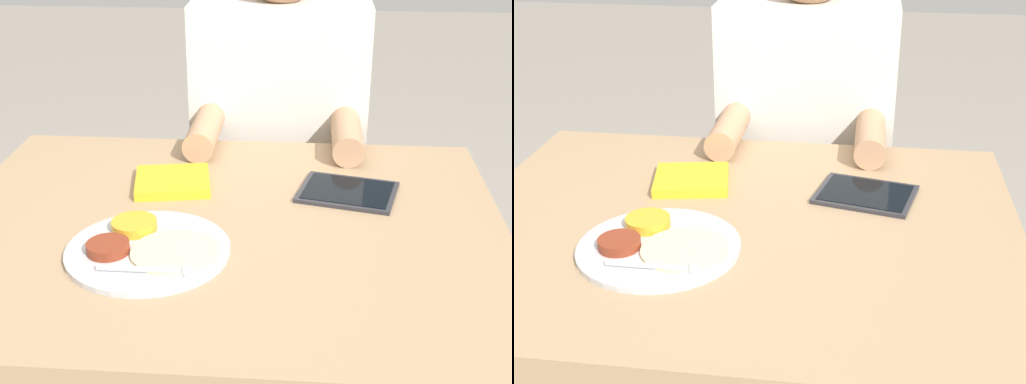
% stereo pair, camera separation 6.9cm
% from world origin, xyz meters
% --- Properties ---
extents(dining_table, '(1.05, 0.85, 0.75)m').
position_xyz_m(dining_table, '(0.00, 0.00, 0.37)').
color(dining_table, '#9E7F5B').
rests_on(dining_table, ground_plane).
extents(thali_tray, '(0.28, 0.28, 0.03)m').
position_xyz_m(thali_tray, '(-0.12, -0.12, 0.75)').
color(thali_tray, '#B7BABF').
rests_on(thali_tray, dining_table).
extents(red_notebook, '(0.17, 0.16, 0.02)m').
position_xyz_m(red_notebook, '(-0.12, 0.16, 0.75)').
color(red_notebook, silver).
rests_on(red_notebook, dining_table).
extents(tablet_device, '(0.22, 0.19, 0.01)m').
position_xyz_m(tablet_device, '(0.24, 0.15, 0.75)').
color(tablet_device, '#28282D').
rests_on(tablet_device, dining_table).
extents(person_diner, '(0.44, 0.43, 1.21)m').
position_xyz_m(person_diner, '(0.08, 0.59, 0.56)').
color(person_diner, black).
rests_on(person_diner, ground_plane).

